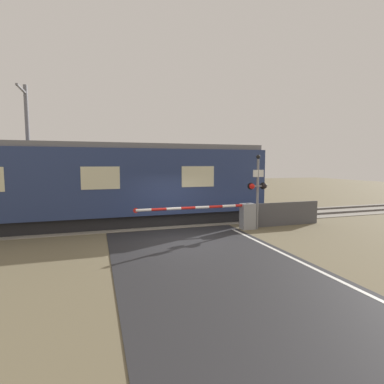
# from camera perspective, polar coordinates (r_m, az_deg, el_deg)

# --- Properties ---
(ground_plane) EXTENTS (80.00, 80.00, 0.00)m
(ground_plane) POSITION_cam_1_polar(r_m,az_deg,el_deg) (11.54, -1.51, -9.17)
(ground_plane) COLOR #6B6047
(track_bed) EXTENTS (36.00, 3.20, 0.13)m
(track_bed) POSITION_cam_1_polar(r_m,az_deg,el_deg) (15.04, -5.51, -5.63)
(track_bed) COLOR gray
(track_bed) RESTS_ON ground_plane
(train) EXTENTS (15.65, 2.74, 3.81)m
(train) POSITION_cam_1_polar(r_m,az_deg,el_deg) (14.45, -17.06, 1.41)
(train) COLOR black
(train) RESTS_ON ground_plane
(crossing_barrier) EXTENTS (5.32, 0.44, 1.17)m
(crossing_barrier) POSITION_cam_1_polar(r_m,az_deg,el_deg) (13.36, 8.99, -4.32)
(crossing_barrier) COLOR gray
(crossing_barrier) RESTS_ON ground_plane
(signal_post) EXTENTS (0.91, 0.26, 3.29)m
(signal_post) POSITION_cam_1_polar(r_m,az_deg,el_deg) (13.45, 12.41, 0.90)
(signal_post) COLOR gray
(signal_post) RESTS_ON ground_plane
(catenary_pole) EXTENTS (0.20, 1.90, 6.78)m
(catenary_pole) POSITION_cam_1_polar(r_m,az_deg,el_deg) (17.24, -28.72, 6.89)
(catenary_pole) COLOR slate
(catenary_pole) RESTS_ON ground_plane
(roadside_fence) EXTENTS (4.02, 0.06, 1.10)m
(roadside_fence) POSITION_cam_1_polar(r_m,az_deg,el_deg) (14.63, 16.64, -4.06)
(roadside_fence) COLOR #4C4C51
(roadside_fence) RESTS_ON ground_plane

